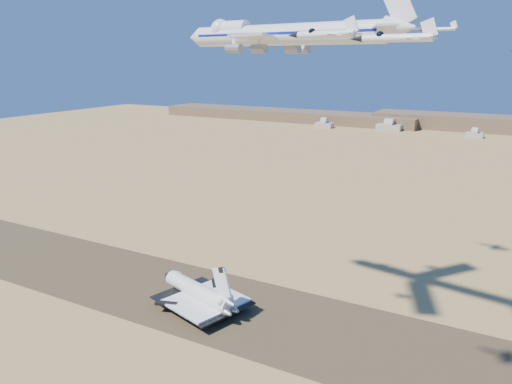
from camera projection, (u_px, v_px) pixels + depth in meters
The scene contains 13 objects.
ground at pixel (218, 305), 185.19m from camera, with size 1200.00×1200.00×0.00m, color #A37B48.
runway at pixel (218, 305), 185.19m from camera, with size 600.00×50.00×0.06m, color brown.
ridgeline at pixel (502, 127), 599.27m from camera, with size 960.00×90.00×18.00m.
hangars at pixel (384, 127), 618.57m from camera, with size 200.50×29.50×30.00m.
shuttle at pixel (198, 293), 182.55m from camera, with size 41.17×32.46×20.09m.
carrier_747 at pixel (276, 35), 145.03m from camera, with size 76.93×58.66×19.09m.
crew_a at pixel (198, 323), 170.58m from camera, with size 0.60×0.40×1.65m, color orange.
crew_b at pixel (198, 322), 171.15m from camera, with size 0.77×0.44×1.58m, color orange.
crew_c at pixel (206, 321), 171.94m from camera, with size 1.04×0.53×1.77m, color orange.
chase_jet_a at pixel (324, 34), 94.54m from camera, with size 15.41×8.65×3.87m.
chase_jet_b at pixel (395, 38), 77.85m from camera, with size 14.11×7.64×3.51m.
chase_jet_d at pixel (390, 31), 179.64m from camera, with size 14.93×8.63×3.79m.
chase_jet_e at pixel (439, 29), 184.87m from camera, with size 14.36×7.90×3.58m.
Camera 1 is at (92.86, -140.38, 88.99)m, focal length 35.00 mm.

